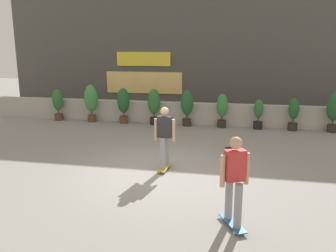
# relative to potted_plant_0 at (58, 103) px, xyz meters

# --- Properties ---
(ground_plane) EXTENTS (48.00, 48.00, 0.00)m
(ground_plane) POSITION_rel_potted_plant_0_xyz_m (5.79, -5.55, -0.80)
(ground_plane) COLOR gray
(planter_wall) EXTENTS (18.00, 0.40, 0.90)m
(planter_wall) POSITION_rel_potted_plant_0_xyz_m (5.79, 0.45, -0.35)
(planter_wall) COLOR #B2ADA3
(planter_wall) RESTS_ON ground
(building_backdrop) EXTENTS (20.00, 2.08, 6.50)m
(building_backdrop) POSITION_rel_potted_plant_0_xyz_m (5.78, 4.45, 2.45)
(building_backdrop) COLOR #4C4947
(building_backdrop) RESTS_ON ground
(potted_plant_0) EXTENTS (0.46, 0.46, 1.40)m
(potted_plant_0) POSITION_rel_potted_plant_0_xyz_m (0.00, 0.00, 0.00)
(potted_plant_0) COLOR brown
(potted_plant_0) RESTS_ON ground
(potted_plant_1) EXTENTS (0.57, 0.57, 1.62)m
(potted_plant_1) POSITION_rel_potted_plant_0_xyz_m (1.58, 0.00, 0.15)
(potted_plant_1) COLOR brown
(potted_plant_1) RESTS_ON ground
(potted_plant_2) EXTENTS (0.52, 0.52, 1.51)m
(potted_plant_2) POSITION_rel_potted_plant_0_xyz_m (3.04, 0.00, 0.08)
(potted_plant_2) COLOR brown
(potted_plant_2) RESTS_ON ground
(potted_plant_3) EXTENTS (0.52, 0.52, 1.51)m
(potted_plant_3) POSITION_rel_potted_plant_0_xyz_m (4.38, 0.00, 0.08)
(potted_plant_3) COLOR black
(potted_plant_3) RESTS_ON ground
(potted_plant_4) EXTENTS (0.51, 0.51, 1.49)m
(potted_plant_4) POSITION_rel_potted_plant_0_xyz_m (5.77, 0.00, 0.06)
(potted_plant_4) COLOR #2D2823
(potted_plant_4) RESTS_ON ground
(potted_plant_5) EXTENTS (0.45, 0.45, 1.37)m
(potted_plant_5) POSITION_rel_potted_plant_0_xyz_m (7.20, 0.00, -0.02)
(potted_plant_5) COLOR #2D2823
(potted_plant_5) RESTS_ON ground
(potted_plant_6) EXTENTS (0.37, 0.37, 1.20)m
(potted_plant_6) POSITION_rel_potted_plant_0_xyz_m (8.64, 0.00, -0.16)
(potted_plant_6) COLOR black
(potted_plant_6) RESTS_ON ground
(potted_plant_7) EXTENTS (0.41, 0.41, 1.29)m
(potted_plant_7) POSITION_rel_potted_plant_0_xyz_m (9.96, 0.00, -0.08)
(potted_plant_7) COLOR #2D2823
(potted_plant_7) RESTS_ON ground
(potted_plant_8) EXTENTS (0.53, 0.53, 1.54)m
(potted_plant_8) POSITION_rel_potted_plant_0_xyz_m (11.40, 0.00, 0.10)
(potted_plant_8) COLOR #2D2823
(potted_plant_8) RESTS_ON ground
(skater_foreground) EXTENTS (0.55, 0.80, 1.70)m
(skater_foreground) POSITION_rel_potted_plant_0_xyz_m (7.79, -8.06, 0.14)
(skater_foreground) COLOR #266699
(skater_foreground) RESTS_ON ground
(skater_far_right) EXTENTS (0.56, 0.81, 1.70)m
(skater_far_right) POSITION_rel_potted_plant_0_xyz_m (5.96, -5.34, 0.14)
(skater_far_right) COLOR #BF8C26
(skater_far_right) RESTS_ON ground
(skateboard_near_camera) EXTENTS (0.55, 0.80, 0.08)m
(skateboard_near_camera) POSITION_rel_potted_plant_0_xyz_m (7.73, -3.44, -0.74)
(skateboard_near_camera) COLOR black
(skateboard_near_camera) RESTS_ON ground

